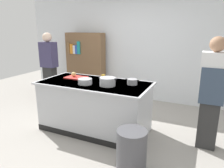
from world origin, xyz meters
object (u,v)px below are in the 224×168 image
at_px(juice_cup, 103,77).
at_px(bookshelf, 86,64).
at_px(person_chef, 212,92).
at_px(mixing_bowl, 85,81).
at_px(trash_bin, 131,151).
at_px(sauce_pan, 132,82).
at_px(person_guest, 49,66).
at_px(stock_pot, 108,82).
at_px(onion, 74,74).

distance_m(juice_cup, bookshelf, 2.10).
height_order(person_chef, bookshelf, person_chef).
distance_m(mixing_bowl, trash_bin, 1.43).
relative_size(sauce_pan, mixing_bowl, 1.00).
bearing_deg(trash_bin, person_guest, 148.78).
height_order(mixing_bowl, juice_cup, juice_cup).
height_order(sauce_pan, mixing_bowl, mixing_bowl).
relative_size(mixing_bowl, trash_bin, 0.41).
height_order(stock_pot, person_guest, person_guest).
distance_m(sauce_pan, trash_bin, 1.23).
xyz_separation_m(sauce_pan, person_chef, (1.23, 0.06, -0.03)).
distance_m(mixing_bowl, person_guest, 1.94).
xyz_separation_m(onion, trash_bin, (1.55, -0.98, -0.68)).
height_order(sauce_pan, person_chef, person_chef).
bearing_deg(stock_pot, juice_cup, 127.70).
distance_m(trash_bin, person_chef, 1.49).
relative_size(mixing_bowl, person_chef, 0.14).
distance_m(sauce_pan, juice_cup, 0.59).
xyz_separation_m(mixing_bowl, trash_bin, (1.09, -0.66, -0.66)).
bearing_deg(person_guest, person_chef, 62.38).
bearing_deg(person_chef, bookshelf, 77.86).
relative_size(onion, stock_pot, 0.28).
distance_m(onion, stock_pot, 0.88).
height_order(stock_pot, juice_cup, stock_pot).
height_order(onion, mixing_bowl, onion).
bearing_deg(juice_cup, bookshelf, 130.80).
distance_m(person_guest, bookshelf, 1.06).
bearing_deg(sauce_pan, person_chef, 3.03).
distance_m(stock_pot, person_guest, 2.25).
bearing_deg(stock_pot, person_guest, 155.48).
height_order(onion, bookshelf, bookshelf).
distance_m(juice_cup, person_chef, 1.81).
height_order(trash_bin, bookshelf, bookshelf).
xyz_separation_m(juice_cup, person_guest, (-1.81, 0.63, -0.04)).
relative_size(stock_pot, bookshelf, 0.19).
relative_size(onion, sauce_pan, 0.39).
relative_size(stock_pot, person_guest, 0.19).
distance_m(trash_bin, person_guest, 3.28).
xyz_separation_m(onion, stock_pot, (0.84, -0.24, 0.00)).
xyz_separation_m(stock_pot, trash_bin, (0.70, -0.73, -0.68)).
bearing_deg(person_chef, trash_bin, 154.51).
xyz_separation_m(juice_cup, bookshelf, (-1.37, 1.59, -0.10)).
relative_size(mixing_bowl, person_guest, 0.14).
bearing_deg(onion, trash_bin, -32.27).
distance_m(sauce_pan, person_chef, 1.23).
distance_m(sauce_pan, bookshelf, 2.56).
bearing_deg(bookshelf, mixing_bowl, -58.27).
height_order(person_chef, person_guest, same).
bearing_deg(trash_bin, bookshelf, 131.32).
xyz_separation_m(mixing_bowl, person_chef, (1.96, 0.38, -0.03)).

